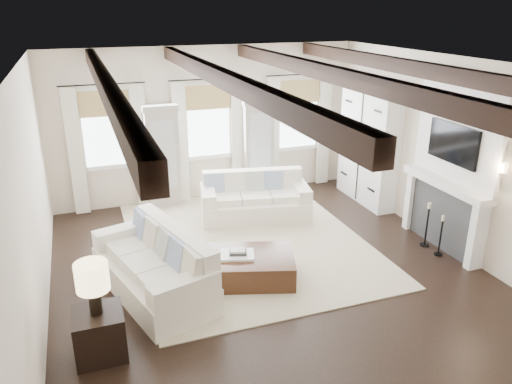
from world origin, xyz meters
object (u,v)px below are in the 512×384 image
object	(u,v)px
ottoman	(243,267)
sofa_back	(255,200)
side_table_back	(161,190)
sofa_left	(157,268)
side_table_front	(100,334)

from	to	relation	value
ottoman	sofa_back	bearing A→B (deg)	83.64
sofa_back	side_table_back	size ratio (longest dim) A/B	3.96
sofa_left	side_table_back	xyz separation A→B (m)	(0.64, 3.47, -0.11)
sofa_left	side_table_back	size ratio (longest dim) A/B	4.33
ottoman	side_table_back	distance (m)	3.62
sofa_left	sofa_back	bearing A→B (deg)	43.04
sofa_left	ottoman	size ratio (longest dim) A/B	1.60
sofa_left	side_table_front	distance (m)	1.47
sofa_left	ottoman	xyz separation A→B (m)	(1.28, -0.10, -0.19)
sofa_left	side_table_front	size ratio (longest dim) A/B	4.16
sofa_back	ottoman	bearing A→B (deg)	-113.83
side_table_front	side_table_back	bearing A→B (deg)	71.88
ottoman	side_table_front	world-z (taller)	side_table_front
sofa_back	side_table_back	world-z (taller)	sofa_back
side_table_front	sofa_back	bearing A→B (deg)	46.28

